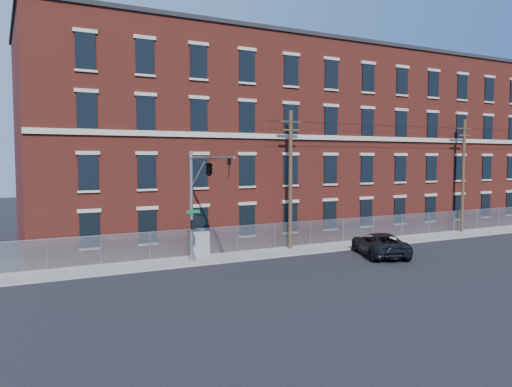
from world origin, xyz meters
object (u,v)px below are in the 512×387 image
object	(u,v)px
utility_cabinet	(200,244)
utility_pole_near	(290,177)
traffic_signal_mast	(205,180)
pickup_truck	(379,244)

from	to	relation	value
utility_cabinet	utility_pole_near	bearing A→B (deg)	15.82
traffic_signal_mast	utility_pole_near	world-z (taller)	utility_pole_near
utility_pole_near	pickup_truck	distance (m)	7.81
traffic_signal_mast	utility_pole_near	distance (m)	8.70
traffic_signal_mast	pickup_truck	world-z (taller)	traffic_signal_mast
traffic_signal_mast	utility_pole_near	xyz separation A→B (m)	(8.00, 3.42, -0.05)
traffic_signal_mast	utility_cabinet	size ratio (longest dim) A/B	4.26
traffic_signal_mast	pickup_truck	xyz separation A→B (m)	(12.30, -1.26, -4.59)
traffic_signal_mast	utility_cabinet	xyz separation A→B (m)	(1.12, 3.82, -4.45)
utility_pole_near	utility_cabinet	world-z (taller)	utility_pole_near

